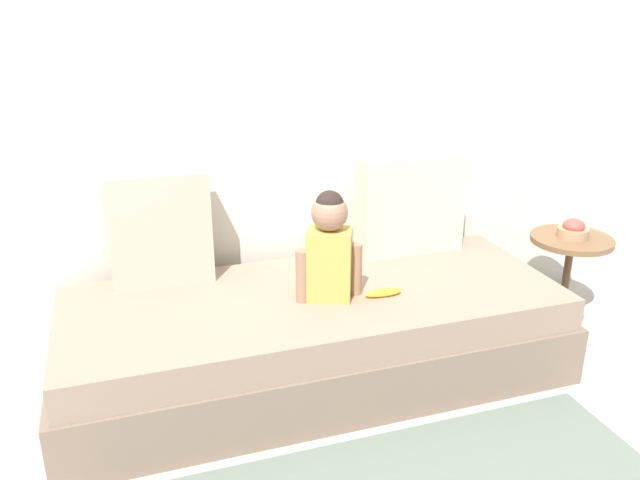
# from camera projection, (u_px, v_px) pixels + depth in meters

# --- Properties ---
(ground_plane) EXTENTS (12.00, 12.00, 0.00)m
(ground_plane) POSITION_uv_depth(u_px,v_px,m) (315.00, 375.00, 2.99)
(ground_plane) COLOR #B2ADA3
(back_wall) EXTENTS (5.45, 0.10, 2.49)m
(back_wall) POSITION_uv_depth(u_px,v_px,m) (277.00, 87.00, 3.06)
(back_wall) COLOR silver
(back_wall) RESTS_ON ground
(couch) EXTENTS (2.25, 0.90, 0.42)m
(couch) POSITION_uv_depth(u_px,v_px,m) (315.00, 336.00, 2.92)
(couch) COLOR #826C5B
(couch) RESTS_ON ground
(throw_pillow_left) EXTENTS (0.45, 0.16, 0.51)m
(throw_pillow_left) POSITION_uv_depth(u_px,v_px,m) (159.00, 228.00, 2.87)
(throw_pillow_left) COLOR #C1B29E
(throw_pillow_left) RESTS_ON couch
(throw_pillow_right) EXTENTS (0.54, 0.16, 0.50)m
(throw_pillow_right) POSITION_uv_depth(u_px,v_px,m) (410.00, 204.00, 3.24)
(throw_pillow_right) COLOR beige
(throw_pillow_right) RESTS_ON couch
(toddler) EXTENTS (0.30, 0.20, 0.48)m
(toddler) POSITION_uv_depth(u_px,v_px,m) (329.00, 246.00, 2.72)
(toddler) COLOR gold
(toddler) RESTS_ON couch
(banana) EXTENTS (0.17, 0.05, 0.04)m
(banana) POSITION_uv_depth(u_px,v_px,m) (383.00, 292.00, 2.80)
(banana) COLOR yellow
(banana) RESTS_ON couch
(side_table) EXTENTS (0.43, 0.43, 0.46)m
(side_table) POSITION_uv_depth(u_px,v_px,m) (570.00, 255.00, 3.43)
(side_table) COLOR brown
(side_table) RESTS_ON ground
(fruit_bowl) EXTENTS (0.16, 0.16, 0.10)m
(fruit_bowl) POSITION_uv_depth(u_px,v_px,m) (573.00, 230.00, 3.38)
(fruit_bowl) COLOR tan
(fruit_bowl) RESTS_ON side_table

